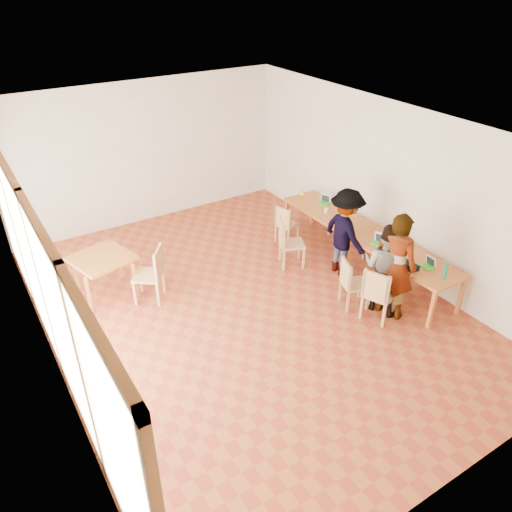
{
  "coord_description": "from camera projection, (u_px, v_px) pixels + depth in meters",
  "views": [
    {
      "loc": [
        -3.44,
        -5.8,
        5.01
      ],
      "look_at": [
        0.05,
        -0.25,
        1.1
      ],
      "focal_mm": 35.0,
      "sensor_mm": 36.0,
      "label": 1
    }
  ],
  "objects": [
    {
      "name": "ceiling",
      "position": [
        243.0,
        129.0,
        6.81
      ],
      "size": [
        6.0,
        8.0,
        0.04
      ],
      "primitive_type": "cube",
      "color": "white",
      "rests_on": "wall_back"
    },
    {
      "name": "person_mid",
      "position": [
        385.0,
        268.0,
        7.96
      ],
      "size": [
        0.78,
        0.89,
        1.54
      ],
      "primitive_type": "imported",
      "rotation": [
        0.0,
        0.0,
        1.86
      ],
      "color": "gray",
      "rests_on": "ground"
    },
    {
      "name": "wall_front",
      "position": [
        464.0,
        394.0,
        4.68
      ],
      "size": [
        6.0,
        0.1,
        3.0
      ],
      "primitive_type": "cube",
      "color": "beige",
      "rests_on": "ground"
    },
    {
      "name": "laptop_far",
      "position": [
        325.0,
        201.0,
        10.09
      ],
      "size": [
        0.27,
        0.29,
        0.2
      ],
      "rotation": [
        0.0,
        0.0,
        0.41
      ],
      "color": "green",
      "rests_on": "communal_table"
    },
    {
      "name": "pink_phone",
      "position": [
        337.0,
        210.0,
        9.84
      ],
      "size": [
        0.05,
        0.1,
        0.01
      ],
      "primitive_type": "cube",
      "color": "#C1415F",
      "rests_on": "communal_table"
    },
    {
      "name": "green_bottle",
      "position": [
        445.0,
        271.0,
        7.65
      ],
      "size": [
        0.07,
        0.07,
        0.28
      ],
      "primitive_type": "cylinder",
      "color": "#187E45",
      "rests_on": "communal_table"
    },
    {
      "name": "clear_glass",
      "position": [
        326.0,
        210.0,
        9.72
      ],
      "size": [
        0.07,
        0.07,
        0.09
      ],
      "primitive_type": "cylinder",
      "color": "silver",
      "rests_on": "communal_table"
    },
    {
      "name": "laptop_mid",
      "position": [
        379.0,
        241.0,
        8.65
      ],
      "size": [
        0.28,
        0.3,
        0.2
      ],
      "rotation": [
        0.0,
        0.0,
        0.38
      ],
      "color": "green",
      "rests_on": "communal_table"
    },
    {
      "name": "window_wall",
      "position": [
        42.0,
        286.0,
        6.23
      ],
      "size": [
        0.1,
        8.0,
        3.0
      ],
      "primitive_type": "cube",
      "color": "white",
      "rests_on": "ground"
    },
    {
      "name": "chair_mid",
      "position": [
        378.0,
        290.0,
        7.76
      ],
      "size": [
        0.58,
        0.58,
        0.5
      ],
      "rotation": [
        0.0,
        0.0,
        0.39
      ],
      "color": "tan",
      "rests_on": "ground"
    },
    {
      "name": "ground",
      "position": [
        245.0,
        307.0,
        8.35
      ],
      "size": [
        8.0,
        8.0,
        0.0
      ],
      "primitive_type": "plane",
      "color": "#9D4E26",
      "rests_on": "ground"
    },
    {
      "name": "chair_near",
      "position": [
        350.0,
        279.0,
        8.12
      ],
      "size": [
        0.52,
        0.52,
        0.46
      ],
      "rotation": [
        0.0,
        0.0,
        -0.35
      ],
      "color": "tan",
      "rests_on": "ground"
    },
    {
      "name": "chair_empty",
      "position": [
        285.0,
        221.0,
        9.99
      ],
      "size": [
        0.48,
        0.48,
        0.43
      ],
      "rotation": [
        0.0,
        0.0,
        0.31
      ],
      "color": "tan",
      "rests_on": "ground"
    },
    {
      "name": "condiment_cup",
      "position": [
        344.0,
        230.0,
        9.06
      ],
      "size": [
        0.08,
        0.08,
        0.06
      ],
      "primitive_type": "cylinder",
      "color": "white",
      "rests_on": "communal_table"
    },
    {
      "name": "wall_right",
      "position": [
        387.0,
        186.0,
        8.96
      ],
      "size": [
        0.1,
        8.0,
        3.0
      ],
      "primitive_type": "cube",
      "color": "beige",
      "rests_on": "ground"
    },
    {
      "name": "black_pouch",
      "position": [
        410.0,
        266.0,
        7.96
      ],
      "size": [
        0.16,
        0.26,
        0.09
      ],
      "primitive_type": "cube",
      "color": "black",
      "rests_on": "communal_table"
    },
    {
      "name": "laptop_near",
      "position": [
        429.0,
        264.0,
        8.01
      ],
      "size": [
        0.2,
        0.23,
        0.18
      ],
      "rotation": [
        0.0,
        0.0,
        -0.05
      ],
      "color": "green",
      "rests_on": "communal_table"
    },
    {
      "name": "wall_back",
      "position": [
        146.0,
        153.0,
        10.49
      ],
      "size": [
        6.0,
        0.1,
        3.0
      ],
      "primitive_type": "cube",
      "color": "beige",
      "rests_on": "ground"
    },
    {
      "name": "chair_spare",
      "position": [
        153.0,
        269.0,
        8.25
      ],
      "size": [
        0.64,
        0.64,
        0.52
      ],
      "rotation": [
        0.0,
        0.0,
        2.5
      ],
      "color": "tan",
      "rests_on": "ground"
    },
    {
      "name": "chair_far",
      "position": [
        287.0,
        238.0,
        9.21
      ],
      "size": [
        0.58,
        0.58,
        0.5
      ],
      "rotation": [
        0.0,
        0.0,
        -0.42
      ],
      "color": "tan",
      "rests_on": "ground"
    },
    {
      "name": "side_table",
      "position": [
        102.0,
        261.0,
        8.34
      ],
      "size": [
        0.9,
        0.9,
        0.75
      ],
      "rotation": [
        0.0,
        0.0,
        0.26
      ],
      "color": "#BF642A",
      "rests_on": "ground"
    },
    {
      "name": "person_far",
      "position": [
        345.0,
        233.0,
        8.88
      ],
      "size": [
        0.68,
        1.1,
        1.64
      ],
      "primitive_type": "imported",
      "rotation": [
        0.0,
        0.0,
        1.51
      ],
      "color": "gray",
      "rests_on": "ground"
    },
    {
      "name": "person_near",
      "position": [
        396.0,
        266.0,
        7.75
      ],
      "size": [
        0.63,
        0.77,
        1.81
      ],
      "primitive_type": "imported",
      "rotation": [
        0.0,
        0.0,
        1.91
      ],
      "color": "gray",
      "rests_on": "ground"
    },
    {
      "name": "yellow_mug",
      "position": [
        303.0,
        194.0,
        10.42
      ],
      "size": [
        0.13,
        0.13,
        0.09
      ],
      "primitive_type": "imported",
      "rotation": [
        0.0,
        0.0,
        -0.25
      ],
      "color": "#FDF50D",
      "rests_on": "communal_table"
    },
    {
      "name": "communal_table",
      "position": [
        364.0,
        234.0,
        9.09
      ],
      "size": [
        0.8,
        4.0,
        0.75
      ],
      "color": "#BF642A",
      "rests_on": "ground"
    }
  ]
}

